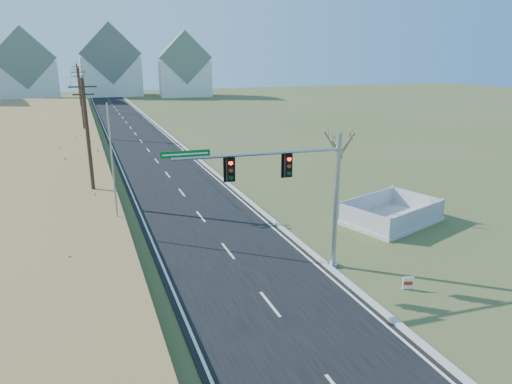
% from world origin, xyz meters
% --- Properties ---
extents(ground, '(260.00, 260.00, 0.00)m').
position_xyz_m(ground, '(0.00, 0.00, 0.00)').
color(ground, '#4A5228').
rests_on(ground, ground).
extents(road, '(8.00, 180.00, 0.06)m').
position_xyz_m(road, '(0.00, 50.00, 0.03)').
color(road, black).
rests_on(road, ground).
extents(curb, '(0.30, 180.00, 0.18)m').
position_xyz_m(curb, '(4.15, 50.00, 0.09)').
color(curb, '#B2AFA8').
rests_on(curb, ground).
extents(utility_pole_near, '(1.80, 0.26, 9.00)m').
position_xyz_m(utility_pole_near, '(-6.50, 15.00, 4.68)').
color(utility_pole_near, '#422D1E').
rests_on(utility_pole_near, ground).
extents(utility_pole_mid, '(1.80, 0.26, 9.00)m').
position_xyz_m(utility_pole_mid, '(-6.50, 45.00, 4.68)').
color(utility_pole_mid, '#422D1E').
rests_on(utility_pole_mid, ground).
extents(utility_pole_far, '(1.80, 0.26, 9.00)m').
position_xyz_m(utility_pole_far, '(-6.50, 75.00, 4.68)').
color(utility_pole_far, '#422D1E').
rests_on(utility_pole_far, ground).
extents(condo_nnw, '(14.93, 11.17, 17.03)m').
position_xyz_m(condo_nnw, '(-18.00, 108.00, 6.94)').
color(condo_nnw, white).
rests_on(condo_nnw, ground).
extents(condo_n, '(15.27, 10.20, 18.54)m').
position_xyz_m(condo_n, '(2.00, 112.00, 7.61)').
color(condo_n, white).
rests_on(condo_n, ground).
extents(condo_ne, '(14.12, 10.51, 16.52)m').
position_xyz_m(condo_ne, '(20.00, 104.00, 6.84)').
color(condo_ne, white).
rests_on(condo_ne, ground).
extents(traffic_signal_mast, '(8.67, 0.98, 6.92)m').
position_xyz_m(traffic_signal_mast, '(2.65, 0.54, 4.28)').
color(traffic_signal_mast, '#9EA0A5').
rests_on(traffic_signal_mast, ground).
extents(fence_enclosure, '(7.12, 5.87, 1.40)m').
position_xyz_m(fence_enclosure, '(11.34, 4.80, 0.28)').
color(fence_enclosure, '#B7B5AD').
rests_on(fence_enclosure, ground).
extents(open_sign, '(0.49, 0.23, 0.62)m').
position_xyz_m(open_sign, '(6.49, -3.00, 0.33)').
color(open_sign, white).
rests_on(open_sign, ground).
extents(flagpole, '(0.36, 0.36, 7.92)m').
position_xyz_m(flagpole, '(-5.42, 8.37, 3.16)').
color(flagpole, '#B7B5AD').
rests_on(flagpole, ground).
extents(bare_tree, '(2.27, 2.27, 6.01)m').
position_xyz_m(bare_tree, '(9.06, 7.75, 4.85)').
color(bare_tree, '#4C3F33').
rests_on(bare_tree, ground).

